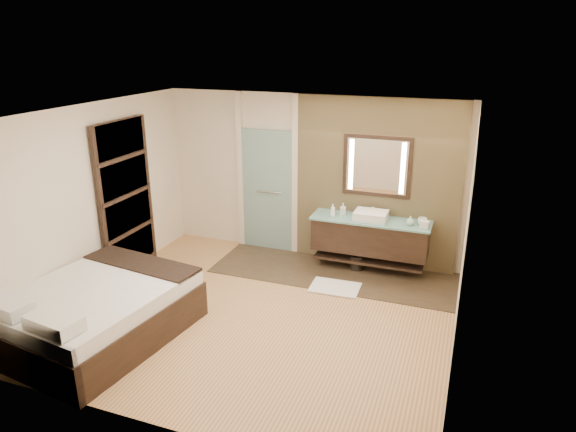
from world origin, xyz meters
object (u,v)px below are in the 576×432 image
at_px(vanity, 370,236).
at_px(waste_bin, 357,262).
at_px(bed, 97,312).
at_px(mirror_unit, 377,166).

distance_m(vanity, waste_bin, 0.49).
relative_size(vanity, waste_bin, 7.36).
distance_m(vanity, bed, 4.13).
xyz_separation_m(mirror_unit, waste_bin, (-0.18, -0.31, -1.52)).
relative_size(bed, waste_bin, 9.39).
bearing_deg(mirror_unit, bed, -129.69).
bearing_deg(bed, mirror_unit, 58.01).
relative_size(mirror_unit, bed, 0.45).
xyz_separation_m(vanity, mirror_unit, (0.00, 0.24, 1.07)).
height_order(mirror_unit, waste_bin, mirror_unit).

